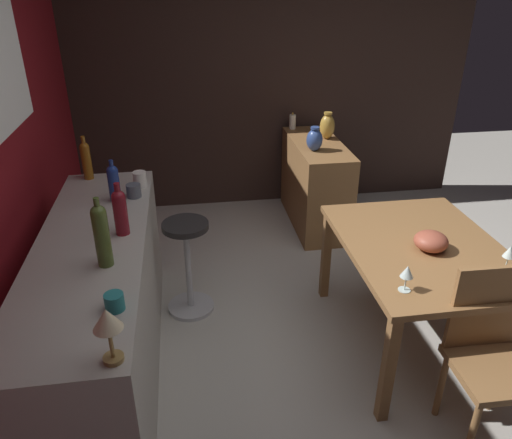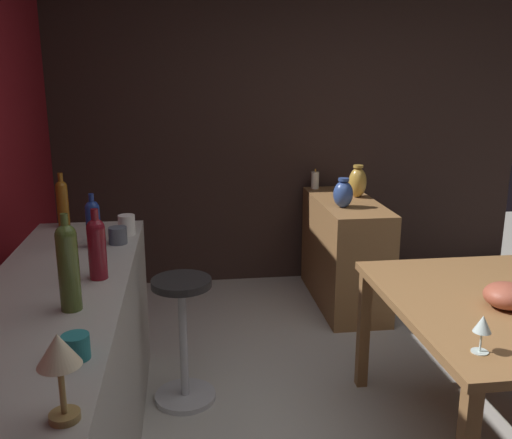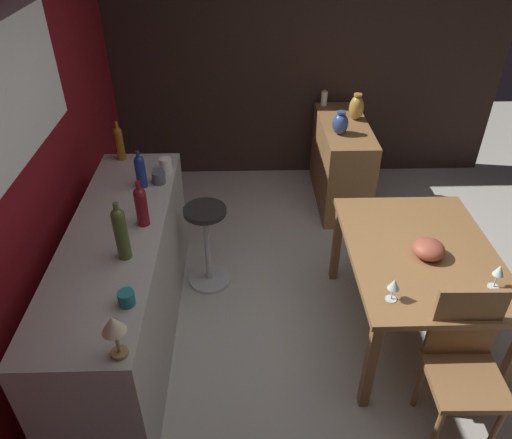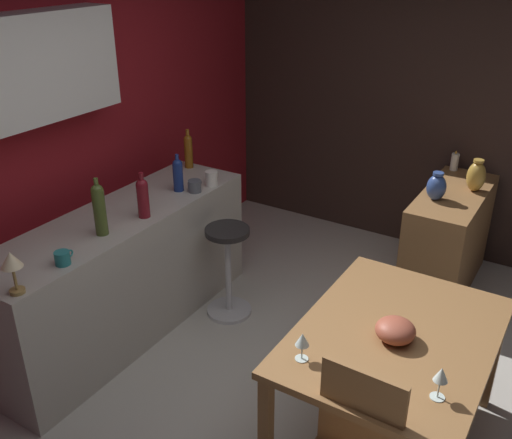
{
  "view_description": "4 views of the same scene",
  "coord_description": "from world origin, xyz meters",
  "views": [
    {
      "loc": [
        -2.3,
        1.0,
        2.22
      ],
      "look_at": [
        0.21,
        0.62,
        0.94
      ],
      "focal_mm": 34.25,
      "sensor_mm": 36.0,
      "label": 1
    },
    {
      "loc": [
        -2.13,
        1.0,
        1.76
      ],
      "look_at": [
        0.54,
        0.65,
        1.05
      ],
      "focal_mm": 39.35,
      "sensor_mm": 36.0,
      "label": 2
    },
    {
      "loc": [
        -2.3,
        0.74,
        2.68
      ],
      "look_at": [
        0.24,
        0.67,
        0.9
      ],
      "focal_mm": 33.92,
      "sensor_mm": 36.0,
      "label": 3
    },
    {
      "loc": [
        -2.3,
        -1.04,
        2.54
      ],
      "look_at": [
        0.41,
        0.63,
        0.99
      ],
      "focal_mm": 40.34,
      "sensor_mm": 36.0,
      "label": 4
    }
  ],
  "objects": [
    {
      "name": "cup_slate",
      "position": [
        0.73,
        1.35,
        0.94
      ],
      "size": [
        0.13,
        0.09,
        0.09
      ],
      "color": "#515660",
      "rests_on": "kitchen_counter"
    },
    {
      "name": "cup_white",
      "position": [
        0.89,
        1.32,
        0.95
      ],
      "size": [
        0.13,
        0.09,
        0.11
      ],
      "color": "white",
      "rests_on": "kitchen_counter"
    },
    {
      "name": "wall_side_right",
      "position": [
        2.55,
        0.3,
        1.3
      ],
      "size": [
        0.1,
        4.4,
        2.6
      ],
      "primitive_type": "cube",
      "color": "#33231E",
      "rests_on": "ground_plane"
    },
    {
      "name": "vase_ceramic_blue",
      "position": [
        1.69,
        -0.12,
        0.92
      ],
      "size": [
        0.14,
        0.14,
        0.21
      ],
      "color": "#334C8C",
      "rests_on": "sideboard_cabinet"
    },
    {
      "name": "wine_bottle_olive",
      "position": [
        -0.11,
        1.43,
        1.08
      ],
      "size": [
        0.08,
        0.08,
        0.37
      ],
      "color": "#475623",
      "rests_on": "kitchen_counter"
    },
    {
      "name": "sideboard_cabinet",
      "position": [
        1.9,
        -0.22,
        0.41
      ],
      "size": [
        1.1,
        0.44,
        0.82
      ],
      "primitive_type": "cube",
      "color": "olive",
      "rests_on": "ground_plane"
    },
    {
      "name": "fruit_bowl",
      "position": [
        0.04,
        -0.41,
        0.8
      ],
      "size": [
        0.2,
        0.2,
        0.11
      ],
      "primitive_type": "ellipsoid",
      "color": "#9E4C38",
      "rests_on": "dining_table"
    },
    {
      "name": "wine_glass_left",
      "position": [
        -0.25,
        -0.71,
        0.86
      ],
      "size": [
        0.07,
        0.07,
        0.16
      ],
      "color": "silver",
      "rests_on": "dining_table"
    },
    {
      "name": "bar_stool",
      "position": [
        0.67,
        1.03,
        0.38
      ],
      "size": [
        0.34,
        0.34,
        0.71
      ],
      "color": "#262323",
      "rests_on": "ground_plane"
    },
    {
      "name": "ground_plane",
      "position": [
        0.0,
        0.0,
        0.0
      ],
      "size": [
        9.0,
        9.0,
        0.0
      ],
      "primitive_type": "plane",
      "color": "#B7B2A8"
    },
    {
      "name": "pillar_candle_tall",
      "position": [
        2.38,
        -0.08,
        0.89
      ],
      "size": [
        0.06,
        0.06,
        0.17
      ],
      "color": "white",
      "rests_on": "sideboard_cabinet"
    },
    {
      "name": "wine_bottle_amber",
      "position": [
        1.1,
        1.69,
        1.05
      ],
      "size": [
        0.07,
        0.07,
        0.31
      ],
      "color": "#8C5114",
      "rests_on": "kitchen_counter"
    },
    {
      "name": "wine_bottle_ruby",
      "position": [
        0.22,
        1.38,
        1.05
      ],
      "size": [
        0.08,
        0.08,
        0.31
      ],
      "color": "maroon",
      "rests_on": "kitchen_counter"
    },
    {
      "name": "kitchen_counter",
      "position": [
        0.14,
        1.55,
        0.45
      ],
      "size": [
        2.1,
        0.6,
        0.9
      ],
      "primitive_type": "cube",
      "color": "#B2ADA3",
      "rests_on": "ground_plane"
    },
    {
      "name": "dining_table",
      "position": [
        0.1,
        -0.4,
        0.66
      ],
      "size": [
        1.28,
        0.94,
        0.74
      ],
      "color": "olive",
      "rests_on": "ground_plane"
    },
    {
      "name": "chair_near_window",
      "position": [
        -0.61,
        -0.45,
        0.51
      ],
      "size": [
        0.41,
        0.41,
        0.95
      ],
      "color": "olive",
      "rests_on": "ground_plane"
    },
    {
      "name": "cup_teal",
      "position": [
        -0.49,
        1.35,
        0.94
      ],
      "size": [
        0.12,
        0.09,
        0.08
      ],
      "color": "teal",
      "rests_on": "kitchen_counter"
    },
    {
      "name": "wine_bottle_cobalt",
      "position": [
        0.68,
        1.46,
        1.03
      ],
      "size": [
        0.07,
        0.07,
        0.28
      ],
      "color": "navy",
      "rests_on": "kitchen_counter"
    },
    {
      "name": "vase_brass",
      "position": [
        2.01,
        -0.33,
        0.94
      ],
      "size": [
        0.14,
        0.14,
        0.25
      ],
      "color": "#B78C38",
      "rests_on": "sideboard_cabinet"
    },
    {
      "name": "wine_glass_right",
      "position": [
        -0.34,
        -0.08,
        0.85
      ],
      "size": [
        0.07,
        0.07,
        0.15
      ],
      "color": "silver",
      "rests_on": "dining_table"
    },
    {
      "name": "counter_lamp",
      "position": [
        -0.82,
        1.32,
        1.07
      ],
      "size": [
        0.11,
        0.11,
        0.24
      ],
      "color": "#A58447",
      "rests_on": "kitchen_counter"
    }
  ]
}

